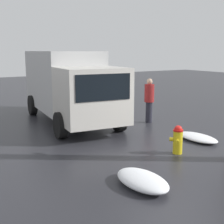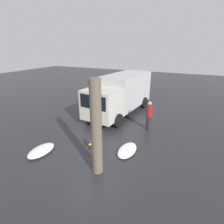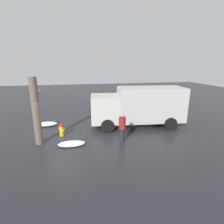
% 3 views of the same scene
% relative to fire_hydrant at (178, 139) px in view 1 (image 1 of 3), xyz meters
% --- Properties ---
extents(ground_plane, '(60.00, 60.00, 0.00)m').
position_rel_fire_hydrant_xyz_m(ground_plane, '(-0.00, -0.00, -0.42)').
color(ground_plane, '#28282D').
extents(fire_hydrant, '(0.40, 0.40, 0.83)m').
position_rel_fire_hydrant_xyz_m(fire_hydrant, '(0.00, 0.00, 0.00)').
color(fire_hydrant, yellow).
rests_on(fire_hydrant, ground_plane).
extents(delivery_truck, '(6.92, 3.02, 2.89)m').
position_rel_fire_hydrant_xyz_m(delivery_truck, '(5.55, 0.90, 1.15)').
color(delivery_truck, beige).
rests_on(delivery_truck, ground_plane).
extents(pedestrian, '(0.39, 0.39, 1.81)m').
position_rel_fire_hydrant_xyz_m(pedestrian, '(3.57, -1.78, 0.56)').
color(pedestrian, '#23232D').
rests_on(pedestrian, ground_plane).
extents(snow_pile_by_hydrant, '(1.54, 0.80, 0.19)m').
position_rel_fire_hydrant_xyz_m(snow_pile_by_hydrant, '(0.65, -1.52, -0.33)').
color(snow_pile_by_hydrant, white).
rests_on(snow_pile_by_hydrant, ground_plane).
extents(snow_pile_curbside, '(1.48, 0.85, 0.28)m').
position_rel_fire_hydrant_xyz_m(snow_pile_curbside, '(-1.25, 2.21, -0.28)').
color(snow_pile_curbside, white).
rests_on(snow_pile_curbside, ground_plane).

